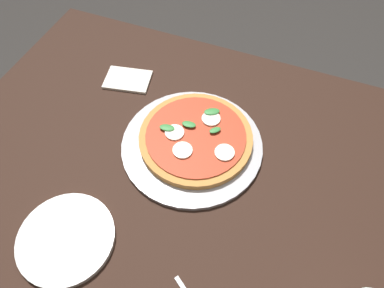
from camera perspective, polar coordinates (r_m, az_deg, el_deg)
name	(u,v)px	position (r m, az deg, el deg)	size (l,w,h in m)	color
ground_plane	(205,266)	(1.57, 2.13, -19.23)	(6.00, 6.00, 0.00)	#2D2B28
dining_table	(213,195)	(0.95, 3.38, -8.30)	(1.40, 0.90, 0.77)	black
serving_tray	(192,145)	(0.89, 0.00, -0.15)	(0.36, 0.36, 0.01)	#B2B2B7
pizza	(196,137)	(0.88, 0.63, 1.09)	(0.29, 0.29, 0.03)	#C6843F
plate_white	(66,238)	(0.82, -19.78, -14.25)	(0.21, 0.21, 0.01)	white
napkin	(128,80)	(1.06, -10.40, 10.26)	(0.13, 0.09, 0.01)	white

